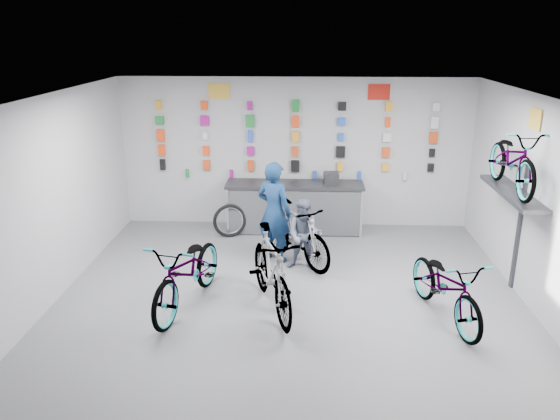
# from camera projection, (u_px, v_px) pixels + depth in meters

# --- Properties ---
(floor) EXTENTS (8.00, 8.00, 0.00)m
(floor) POSITION_uv_depth(u_px,v_px,m) (288.00, 319.00, 7.65)
(floor) COLOR #535358
(floor) RESTS_ON ground
(ceiling) EXTENTS (8.00, 8.00, 0.00)m
(ceiling) POSITION_uv_depth(u_px,v_px,m) (290.00, 104.00, 6.70)
(ceiling) COLOR white
(ceiling) RESTS_ON wall_back
(wall_back) EXTENTS (7.00, 0.00, 7.00)m
(wall_back) POSITION_uv_depth(u_px,v_px,m) (295.00, 153.00, 10.97)
(wall_back) COLOR #B6B6B9
(wall_back) RESTS_ON floor
(wall_left) EXTENTS (0.00, 8.00, 8.00)m
(wall_left) POSITION_uv_depth(u_px,v_px,m) (29.00, 214.00, 7.33)
(wall_left) COLOR #B6B6B9
(wall_left) RESTS_ON floor
(counter) EXTENTS (2.70, 0.66, 1.00)m
(counter) POSITION_uv_depth(u_px,v_px,m) (294.00, 208.00, 10.85)
(counter) COLOR black
(counter) RESTS_ON floor
(merch_wall) EXTENTS (5.56, 0.08, 1.57)m
(merch_wall) POSITION_uv_depth(u_px,v_px,m) (295.00, 139.00, 10.81)
(merch_wall) COLOR black
(merch_wall) RESTS_ON wall_back
(wall_bracket) EXTENTS (0.39, 1.90, 2.00)m
(wall_bracket) POSITION_uv_depth(u_px,v_px,m) (513.00, 198.00, 8.17)
(wall_bracket) COLOR #333338
(wall_bracket) RESTS_ON wall_right
(sign_left) EXTENTS (0.42, 0.02, 0.30)m
(sign_left) POSITION_uv_depth(u_px,v_px,m) (219.00, 91.00, 10.63)
(sign_left) COLOR gold
(sign_left) RESTS_ON wall_back
(sign_right) EXTENTS (0.42, 0.02, 0.30)m
(sign_right) POSITION_uv_depth(u_px,v_px,m) (379.00, 92.00, 10.49)
(sign_right) COLOR red
(sign_right) RESTS_ON wall_back
(sign_side) EXTENTS (0.02, 0.40, 0.30)m
(sign_side) POSITION_uv_depth(u_px,v_px,m) (535.00, 119.00, 7.79)
(sign_side) COLOR gold
(sign_side) RESTS_ON wall_right
(bike_left) EXTENTS (1.19, 2.20, 1.10)m
(bike_left) POSITION_uv_depth(u_px,v_px,m) (188.00, 272.00, 7.86)
(bike_left) COLOR gray
(bike_left) RESTS_ON floor
(bike_center) EXTENTS (1.17, 2.08, 1.21)m
(bike_center) POSITION_uv_depth(u_px,v_px,m) (271.00, 271.00, 7.74)
(bike_center) COLOR gray
(bike_center) RESTS_ON floor
(bike_right) EXTENTS (1.13, 2.00, 1.00)m
(bike_right) POSITION_uv_depth(u_px,v_px,m) (446.00, 286.00, 7.53)
(bike_right) COLOR gray
(bike_right) RESTS_ON floor
(bike_service) EXTENTS (1.53, 1.74, 1.09)m
(bike_service) POSITION_uv_depth(u_px,v_px,m) (296.00, 233.00, 9.34)
(bike_service) COLOR gray
(bike_service) RESTS_ON floor
(bike_wall) EXTENTS (0.63, 1.80, 0.95)m
(bike_wall) POSITION_uv_depth(u_px,v_px,m) (513.00, 160.00, 7.99)
(bike_wall) COLOR gray
(bike_wall) RESTS_ON wall_bracket
(clerk) EXTENTS (0.77, 0.68, 1.77)m
(clerk) POSITION_uv_depth(u_px,v_px,m) (274.00, 212.00, 9.36)
(clerk) COLOR navy
(clerk) RESTS_ON floor
(customer) EXTENTS (0.67, 0.57, 1.23)m
(customer) POSITION_uv_depth(u_px,v_px,m) (305.00, 235.00, 9.07)
(customer) COLOR #515A6F
(customer) RESTS_ON floor
(spare_wheel) EXTENTS (0.66, 0.31, 0.66)m
(spare_wheel) POSITION_uv_depth(u_px,v_px,m) (230.00, 221.00, 10.60)
(spare_wheel) COLOR black
(spare_wheel) RESTS_ON floor
(register) EXTENTS (0.30, 0.32, 0.22)m
(register) POSITION_uv_depth(u_px,v_px,m) (331.00, 178.00, 10.63)
(register) COLOR black
(register) RESTS_ON counter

